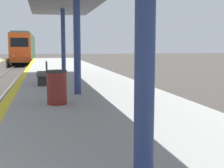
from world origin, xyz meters
name	(u,v)px	position (x,y,z in m)	size (l,w,h in m)	color
train	(25,48)	(0.00, 47.42, 2.24)	(2.62, 20.95, 4.40)	black
trash_bin	(57,87)	(3.04, 6.50, 1.45)	(0.57, 0.57, 0.93)	maroon
bench	(44,72)	(2.71, 11.26, 1.47)	(0.44, 1.76, 0.92)	#4C4C51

